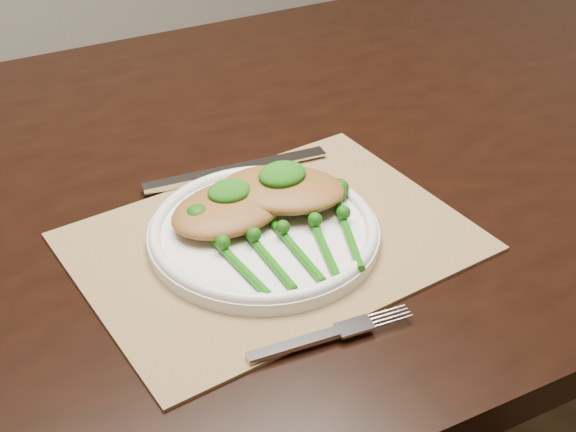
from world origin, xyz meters
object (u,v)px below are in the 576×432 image
dining_table (250,378)px  placemat (273,242)px  chicken_fillet_left (230,208)px  dinner_plate (264,231)px  broccolini_bundle (292,244)px

dining_table → placemat: (-0.05, -0.16, 0.37)m
placemat → chicken_fillet_left: (-0.03, 0.04, 0.03)m
placemat → dinner_plate: bearing=141.0°
broccolini_bundle → placemat: bearing=98.7°
placemat → chicken_fillet_left: size_ratio=2.95×
placemat → broccolini_bundle: broccolini_bundle is taller
chicken_fillet_left → placemat: bearing=-62.7°
dining_table → broccolini_bundle: size_ratio=8.85×
dining_table → chicken_fillet_left: bearing=-119.2°
dining_table → dinner_plate: dinner_plate is taller
placemat → dinner_plate: (-0.01, 0.01, 0.01)m
dining_table → placemat: size_ratio=4.17×
chicken_fillet_left → broccolini_bundle: 0.08m
chicken_fillet_left → broccolini_bundle: chicken_fillet_left is taller
dining_table → dinner_plate: size_ratio=6.85×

